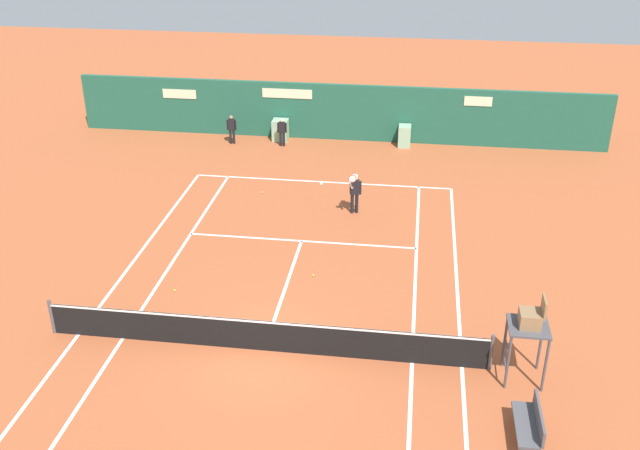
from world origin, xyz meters
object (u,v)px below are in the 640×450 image
at_px(player_bench, 531,422).
at_px(tennis_ball_near_service_line, 262,192).
at_px(ball_kid_centre_post, 282,130).
at_px(umpire_chair, 529,325).
at_px(tennis_ball_by_sideline, 313,275).
at_px(tennis_ball_mid_court, 175,290).
at_px(ball_kid_left_post, 232,127).
at_px(player_on_baseline, 355,190).

bearing_deg(player_bench, tennis_ball_near_service_line, 35.02).
bearing_deg(tennis_ball_near_service_line, ball_kid_centre_post, 92.01).
height_order(umpire_chair, tennis_ball_by_sideline, umpire_chair).
bearing_deg(umpire_chair, tennis_ball_mid_court, 74.46).
xyz_separation_m(tennis_ball_mid_court, tennis_ball_by_sideline, (4.11, 1.49, 0.00)).
xyz_separation_m(ball_kid_left_post, tennis_ball_by_sideline, (5.57, -11.61, -0.76)).
bearing_deg(tennis_ball_near_service_line, ball_kid_left_post, 115.38).
bearing_deg(player_on_baseline, ball_kid_centre_post, -77.00).
bearing_deg(tennis_ball_near_service_line, tennis_ball_mid_court, -98.38).
height_order(umpire_chair, ball_kid_centre_post, umpire_chair).
xyz_separation_m(umpire_chair, ball_kid_left_post, (-11.60, 15.92, -0.83)).
height_order(player_on_baseline, tennis_ball_mid_court, player_on_baseline).
bearing_deg(ball_kid_left_post, tennis_ball_mid_court, 94.76).
distance_m(player_bench, tennis_ball_near_service_line, 15.55).
distance_m(player_bench, ball_kid_left_post, 21.51).
distance_m(umpire_chair, tennis_ball_near_service_line, 13.91).
relative_size(umpire_chair, tennis_ball_near_service_line, 35.53).
bearing_deg(tennis_ball_by_sideline, tennis_ball_near_service_line, 115.81).
bearing_deg(umpire_chair, player_bench, 177.54).
distance_m(ball_kid_centre_post, tennis_ball_near_service_line, 5.50).
bearing_deg(player_on_baseline, player_bench, 96.27).
height_order(tennis_ball_near_service_line, tennis_ball_by_sideline, same).
bearing_deg(tennis_ball_mid_court, tennis_ball_by_sideline, 19.89).
xyz_separation_m(player_on_baseline, ball_kid_left_post, (-6.41, 6.76, -0.14)).
relative_size(player_bench, tennis_ball_near_service_line, 22.50).
bearing_deg(tennis_ball_by_sideline, tennis_ball_mid_court, -160.11).
height_order(umpire_chair, player_on_baseline, umpire_chair).
height_order(tennis_ball_mid_court, tennis_ball_near_service_line, same).
height_order(tennis_ball_mid_court, tennis_ball_by_sideline, same).
height_order(player_bench, ball_kid_centre_post, ball_kid_centre_post).
distance_m(umpire_chair, ball_kid_left_post, 19.71).
height_order(player_on_baseline, tennis_ball_by_sideline, player_on_baseline).
bearing_deg(ball_kid_centre_post, ball_kid_left_post, 1.60).
bearing_deg(tennis_ball_near_service_line, player_on_baseline, -18.90).
relative_size(player_on_baseline, tennis_ball_by_sideline, 26.20).
height_order(ball_kid_left_post, tennis_ball_near_service_line, ball_kid_left_post).
distance_m(ball_kid_left_post, tennis_ball_by_sideline, 12.90).
bearing_deg(ball_kid_centre_post, tennis_ball_near_service_line, 93.61).
height_order(umpire_chair, tennis_ball_near_service_line, umpire_chair).
height_order(ball_kid_centre_post, tennis_ball_mid_court, ball_kid_centre_post).
distance_m(player_bench, tennis_ball_by_sideline, 8.86).
bearing_deg(ball_kid_left_post, tennis_ball_near_service_line, 113.80).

